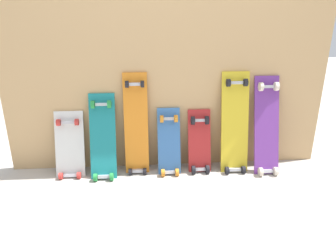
{
  "coord_description": "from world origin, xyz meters",
  "views": [
    {
      "loc": [
        -0.18,
        -2.5,
        1.33
      ],
      "look_at": [
        0.0,
        -0.07,
        0.41
      ],
      "focal_mm": 34.18,
      "sensor_mm": 36.0,
      "label": 1
    }
  ],
  "objects_px": {
    "skateboard_orange": "(136,128)",
    "skateboard_purple": "(267,129)",
    "skateboard_red": "(200,145)",
    "skateboard_blue": "(169,145)",
    "skateboard_white": "(70,149)",
    "skateboard_yellow": "(235,127)",
    "skateboard_teal": "(103,141)"
  },
  "relations": [
    {
      "from": "skateboard_orange",
      "to": "skateboard_yellow",
      "type": "distance_m",
      "value": 0.82
    },
    {
      "from": "skateboard_yellow",
      "to": "skateboard_purple",
      "type": "distance_m",
      "value": 0.27
    },
    {
      "from": "skateboard_white",
      "to": "skateboard_purple",
      "type": "bearing_deg",
      "value": -1.19
    },
    {
      "from": "skateboard_orange",
      "to": "skateboard_blue",
      "type": "height_order",
      "value": "skateboard_orange"
    },
    {
      "from": "skateboard_yellow",
      "to": "skateboard_purple",
      "type": "height_order",
      "value": "skateboard_yellow"
    },
    {
      "from": "skateboard_white",
      "to": "skateboard_teal",
      "type": "xyz_separation_m",
      "value": [
        0.28,
        -0.03,
        0.07
      ]
    },
    {
      "from": "skateboard_red",
      "to": "skateboard_purple",
      "type": "relative_size",
      "value": 0.67
    },
    {
      "from": "skateboard_blue",
      "to": "skateboard_purple",
      "type": "relative_size",
      "value": 0.7
    },
    {
      "from": "skateboard_white",
      "to": "skateboard_orange",
      "type": "distance_m",
      "value": 0.57
    },
    {
      "from": "skateboard_blue",
      "to": "skateboard_yellow",
      "type": "height_order",
      "value": "skateboard_yellow"
    },
    {
      "from": "skateboard_blue",
      "to": "skateboard_red",
      "type": "distance_m",
      "value": 0.26
    },
    {
      "from": "skateboard_teal",
      "to": "skateboard_purple",
      "type": "xyz_separation_m",
      "value": [
        1.36,
        -0.01,
        0.06
      ]
    },
    {
      "from": "skateboard_blue",
      "to": "skateboard_yellow",
      "type": "xyz_separation_m",
      "value": [
        0.55,
        0.01,
        0.15
      ]
    },
    {
      "from": "skateboard_orange",
      "to": "skateboard_yellow",
      "type": "xyz_separation_m",
      "value": [
        0.82,
        -0.02,
        -0.0
      ]
    },
    {
      "from": "skateboard_yellow",
      "to": "skateboard_red",
      "type": "bearing_deg",
      "value": 179.4
    },
    {
      "from": "skateboard_teal",
      "to": "skateboard_red",
      "type": "height_order",
      "value": "skateboard_teal"
    },
    {
      "from": "skateboard_blue",
      "to": "skateboard_purple",
      "type": "xyz_separation_m",
      "value": [
        0.82,
        -0.02,
        0.13
      ]
    },
    {
      "from": "skateboard_orange",
      "to": "skateboard_red",
      "type": "height_order",
      "value": "skateboard_orange"
    },
    {
      "from": "skateboard_white",
      "to": "skateboard_purple",
      "type": "xyz_separation_m",
      "value": [
        1.64,
        -0.03,
        0.14
      ]
    },
    {
      "from": "skateboard_teal",
      "to": "skateboard_orange",
      "type": "relative_size",
      "value": 0.82
    },
    {
      "from": "skateboard_red",
      "to": "skateboard_yellow",
      "type": "xyz_separation_m",
      "value": [
        0.29,
        -0.0,
        0.16
      ]
    },
    {
      "from": "skateboard_blue",
      "to": "skateboard_purple",
      "type": "bearing_deg",
      "value": -1.7
    },
    {
      "from": "skateboard_teal",
      "to": "skateboard_blue",
      "type": "height_order",
      "value": "skateboard_teal"
    },
    {
      "from": "skateboard_red",
      "to": "skateboard_blue",
      "type": "bearing_deg",
      "value": -177.59
    },
    {
      "from": "skateboard_teal",
      "to": "skateboard_blue",
      "type": "distance_m",
      "value": 0.55
    },
    {
      "from": "skateboard_white",
      "to": "skateboard_blue",
      "type": "distance_m",
      "value": 0.82
    },
    {
      "from": "skateboard_orange",
      "to": "skateboard_red",
      "type": "distance_m",
      "value": 0.55
    },
    {
      "from": "skateboard_orange",
      "to": "skateboard_purple",
      "type": "relative_size",
      "value": 1.06
    },
    {
      "from": "skateboard_white",
      "to": "skateboard_purple",
      "type": "height_order",
      "value": "skateboard_purple"
    },
    {
      "from": "skateboard_red",
      "to": "skateboard_purple",
      "type": "xyz_separation_m",
      "value": [
        0.56,
        -0.04,
        0.14
      ]
    },
    {
      "from": "skateboard_red",
      "to": "skateboard_yellow",
      "type": "bearing_deg",
      "value": -0.6
    },
    {
      "from": "skateboard_orange",
      "to": "skateboard_purple",
      "type": "xyz_separation_m",
      "value": [
        1.09,
        -0.06,
        -0.02
      ]
    }
  ]
}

